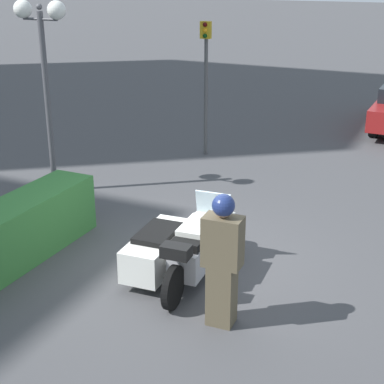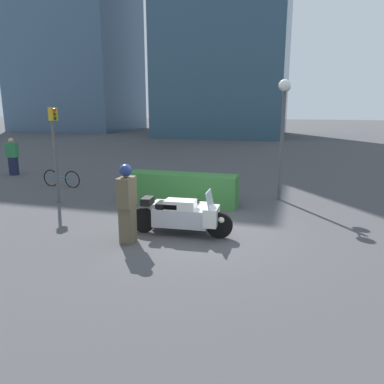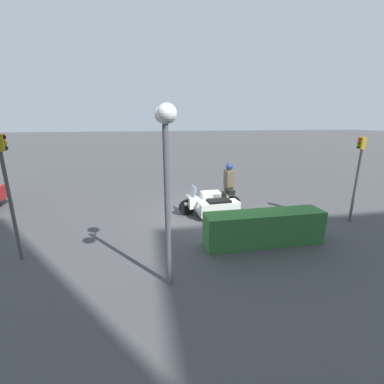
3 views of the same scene
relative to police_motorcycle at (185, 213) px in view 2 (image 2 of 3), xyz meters
name	(u,v)px [view 2 (image 2 of 3)]	position (x,y,z in m)	size (l,w,h in m)	color
ground_plane	(197,232)	(0.30, 0.04, -0.47)	(160.00, 160.00, 0.00)	#424244
police_motorcycle	(185,213)	(0.00, 0.00, 0.00)	(2.57, 1.22, 1.15)	black
officer_rider	(127,202)	(-1.04, -1.13, 0.51)	(0.33, 0.52, 1.85)	brown
hedge_bush_curbside	(182,189)	(-0.90, 2.55, 0.04)	(3.60, 0.79, 1.00)	#337033
twin_lamp_post	(284,107)	(2.11, 4.01, 2.60)	(0.36, 1.17, 3.91)	#4C4C51
traffic_light_far	(55,141)	(-4.80, 1.55, 1.57)	(0.22, 0.28, 3.06)	#4C4C4C
pedestrian_bystander	(13,157)	(-9.88, 5.36, 0.38)	(0.54, 0.40, 1.69)	#191E38
bicycle_parked	(61,179)	(-6.23, 3.74, -0.14)	(1.66, 0.09, 0.72)	black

